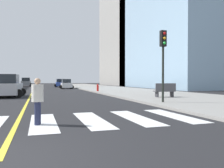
# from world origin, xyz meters

# --- Properties ---
(sidewalk_kerb_east) EXTENTS (10.00, 120.00, 0.15)m
(sidewalk_kerb_east) POSITION_xyz_m (12.20, 20.00, 0.07)
(sidewalk_kerb_east) COLOR gray
(sidewalk_kerb_east) RESTS_ON ground
(crosswalk_paint) EXTENTS (13.50, 4.00, 0.01)m
(crosswalk_paint) POSITION_xyz_m (0.00, 4.00, 0.01)
(crosswalk_paint) COLOR silver
(crosswalk_paint) RESTS_ON ground
(lane_divider_paint) EXTENTS (0.16, 80.00, 0.01)m
(lane_divider_paint) POSITION_xyz_m (0.00, 40.00, 0.01)
(lane_divider_paint) COLOR yellow
(lane_divider_paint) RESTS_ON ground
(parking_garage_concrete) EXTENTS (18.00, 24.00, 31.02)m
(parking_garage_concrete) POSITION_xyz_m (29.13, 58.31, 15.51)
(parking_garage_concrete) COLOR gray
(parking_garage_concrete) RESTS_ON ground
(car_blue_nearest) EXTENTS (2.55, 4.01, 1.77)m
(car_blue_nearest) POSITION_xyz_m (5.27, 47.30, 0.83)
(car_blue_nearest) COLOR #2D479E
(car_blue_nearest) RESTS_ON ground
(car_gray_second) EXTENTS (2.92, 4.67, 2.09)m
(car_gray_second) POSITION_xyz_m (-2.06, 54.40, 0.98)
(car_gray_second) COLOR slate
(car_gray_second) RESTS_ON ground
(car_white_third) EXTENTS (2.44, 3.86, 1.71)m
(car_white_third) POSITION_xyz_m (5.48, 37.07, 0.80)
(car_white_third) COLOR silver
(car_white_third) RESTS_ON ground
(car_green_fourth) EXTENTS (2.88, 4.54, 2.00)m
(car_green_fourth) POSITION_xyz_m (-5.49, 40.70, 0.94)
(car_green_fourth) COLOR #236B42
(car_green_fourth) RESTS_ON ground
(car_silver_fifth) EXTENTS (2.99, 4.67, 2.05)m
(car_silver_fifth) POSITION_xyz_m (-1.91, 18.09, 0.96)
(car_silver_fifth) COLOR #B7B7BC
(car_silver_fifth) RESTS_ON ground
(car_red_sixth) EXTENTS (2.61, 4.09, 1.80)m
(car_red_sixth) POSITION_xyz_m (-5.39, 59.10, 0.84)
(car_red_sixth) COLOR red
(car_red_sixth) RESTS_ON ground
(traffic_light_near_corner) EXTENTS (0.36, 0.41, 4.50)m
(traffic_light_near_corner) POSITION_xyz_m (8.24, 8.23, 3.32)
(traffic_light_near_corner) COLOR black
(traffic_light_near_corner) RESTS_ON sidewalk_kerb_east
(park_bench) EXTENTS (1.82, 0.64, 1.12)m
(park_bench) POSITION_xyz_m (10.59, 12.02, 0.69)
(park_bench) COLOR #47474C
(park_bench) RESTS_ON sidewalk_kerb_east
(pedestrian_crossing) EXTENTS (0.40, 0.40, 1.61)m
(pedestrian_crossing) POSITION_xyz_m (0.71, 3.59, 0.89)
(pedestrian_crossing) COLOR #232847
(pedestrian_crossing) RESTS_ON ground
(fire_hydrant) EXTENTS (0.26, 0.26, 0.89)m
(fire_hydrant) POSITION_xyz_m (7.81, 23.51, 0.58)
(fire_hydrant) COLOR red
(fire_hydrant) RESTS_ON sidewalk_kerb_east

